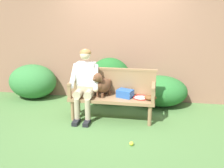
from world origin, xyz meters
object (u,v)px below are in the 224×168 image
object	(u,v)px
tennis_ball	(131,144)
sports_bag	(125,93)
tennis_racket	(140,97)
garden_bench	(112,100)
dog_on_bench	(102,84)
person_seated	(85,82)
baseball_glove	(150,98)

from	to	relation	value
tennis_ball	sports_bag	bearing A→B (deg)	103.00
tennis_ball	tennis_racket	bearing A→B (deg)	86.87
garden_bench	dog_on_bench	size ratio (longest dim) A/B	3.37
person_seated	tennis_ball	world-z (taller)	person_seated
garden_bench	dog_on_bench	bearing A→B (deg)	179.78
baseball_glove	tennis_ball	distance (m)	1.03
baseball_glove	garden_bench	bearing A→B (deg)	176.95
sports_bag	tennis_racket	bearing A→B (deg)	3.80
dog_on_bench	sports_bag	size ratio (longest dim) A/B	1.67
dog_on_bench	baseball_glove	distance (m)	0.91
tennis_ball	dog_on_bench	bearing A→B (deg)	124.42
garden_bench	dog_on_bench	world-z (taller)	dog_on_bench
person_seated	dog_on_bench	xyz separation A→B (m)	(0.32, 0.01, -0.04)
tennis_racket	baseball_glove	distance (m)	0.21
sports_bag	baseball_glove	bearing A→B (deg)	-10.15
garden_bench	tennis_ball	bearing A→B (deg)	-63.84
dog_on_bench	tennis_ball	world-z (taller)	dog_on_bench
sports_bag	tennis_ball	world-z (taller)	sports_bag
garden_bench	tennis_racket	distance (m)	0.53
dog_on_bench	tennis_racket	xyz separation A→B (m)	(0.70, 0.06, -0.22)
dog_on_bench	baseball_glove	size ratio (longest dim) A/B	2.12
baseball_glove	tennis_ball	bearing A→B (deg)	-104.15
tennis_racket	tennis_ball	bearing A→B (deg)	-93.13
garden_bench	baseball_glove	distance (m)	0.71
garden_bench	person_seated	world-z (taller)	person_seated
tennis_racket	tennis_ball	xyz separation A→B (m)	(-0.05, -1.00, -0.41)
garden_bench	person_seated	size ratio (longest dim) A/B	1.21
sports_bag	garden_bench	bearing A→B (deg)	-171.12
baseball_glove	sports_bag	world-z (taller)	sports_bag
tennis_racket	sports_bag	distance (m)	0.29
garden_bench	tennis_racket	xyz separation A→B (m)	(0.52, 0.06, 0.07)
baseball_glove	person_seated	bearing A→B (deg)	178.96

